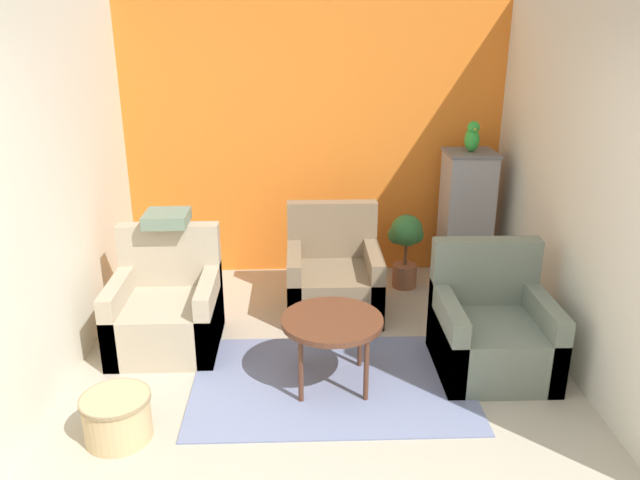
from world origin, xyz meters
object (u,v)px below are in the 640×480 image
object	(u,v)px
armchair_left	(167,311)
parrot	(472,137)
armchair_right	(491,333)
armchair_middle	(333,279)
wicker_basket	(117,416)
birdcage	(465,219)
potted_plant	(406,243)
coffee_table	(332,325)

from	to	relation	value
armchair_left	parrot	xyz separation A→B (m)	(2.65, 1.15, 1.15)
armchair_right	armchair_middle	distance (m)	1.51
armchair_middle	wicker_basket	world-z (taller)	armchair_middle
armchair_left	wicker_basket	world-z (taller)	armchair_left
birdcage	potted_plant	bearing A→B (deg)	-170.90
armchair_middle	potted_plant	world-z (taller)	armchair_middle
coffee_table	armchair_middle	xyz separation A→B (m)	(0.08, 1.21, -0.18)
armchair_left	parrot	bearing A→B (deg)	23.53
coffee_table	potted_plant	distance (m)	1.86
armchair_left	parrot	distance (m)	3.11
coffee_table	armchair_middle	world-z (taller)	armchair_middle
coffee_table	armchair_left	size ratio (longest dim) A/B	0.77
armchair_left	wicker_basket	xyz separation A→B (m)	(-0.09, -1.19, -0.13)
coffee_table	potted_plant	size ratio (longest dim) A/B	0.98
birdcage	parrot	world-z (taller)	parrot
potted_plant	armchair_right	bearing A→B (deg)	-75.13
coffee_table	armchair_left	world-z (taller)	armchair_left
armchair_right	wicker_basket	world-z (taller)	armchair_right
armchair_left	birdcage	world-z (taller)	birdcage
armchair_right	wicker_basket	size ratio (longest dim) A/B	2.13
wicker_basket	coffee_table	bearing A→B (deg)	22.52
parrot	wicker_basket	bearing A→B (deg)	-139.46
armchair_right	potted_plant	bearing A→B (deg)	104.87
armchair_right	parrot	size ratio (longest dim) A/B	3.20
coffee_table	birdcage	world-z (taller)	birdcage
birdcage	wicker_basket	distance (m)	3.63
armchair_middle	birdcage	size ratio (longest dim) A/B	0.70
armchair_left	armchair_middle	size ratio (longest dim) A/B	1.00
parrot	potted_plant	xyz separation A→B (m)	(-0.58, -0.10, -0.99)
coffee_table	birdcage	distance (m)	2.25
armchair_left	coffee_table	bearing A→B (deg)	-25.94
armchair_right	potted_plant	world-z (taller)	armchair_right
parrot	coffee_table	bearing A→B (deg)	-127.74
birdcage	parrot	distance (m)	0.79
armchair_middle	birdcage	bearing A→B (deg)	23.51
armchair_right	parrot	bearing A→B (deg)	83.43
armchair_middle	parrot	bearing A→B (deg)	23.60
parrot	armchair_right	bearing A→B (deg)	-96.57
armchair_middle	coffee_table	bearing A→B (deg)	-93.67
potted_plant	armchair_left	bearing A→B (deg)	-152.91
armchair_left	armchair_right	world-z (taller)	same
coffee_table	armchair_right	world-z (taller)	armchair_right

